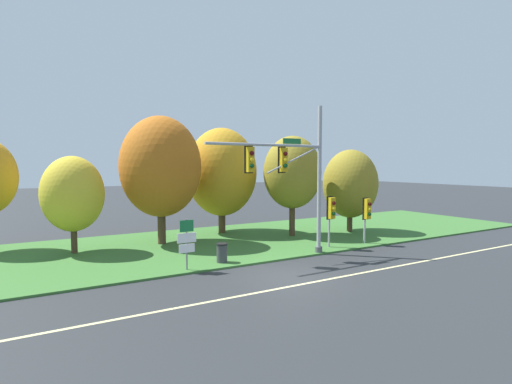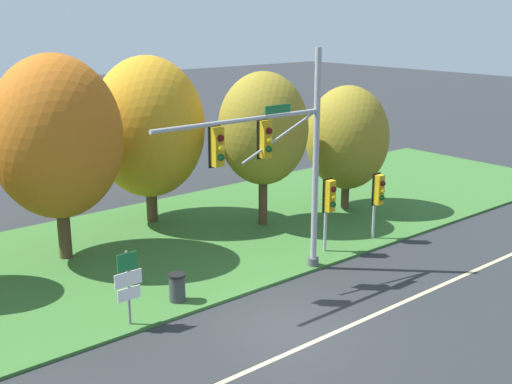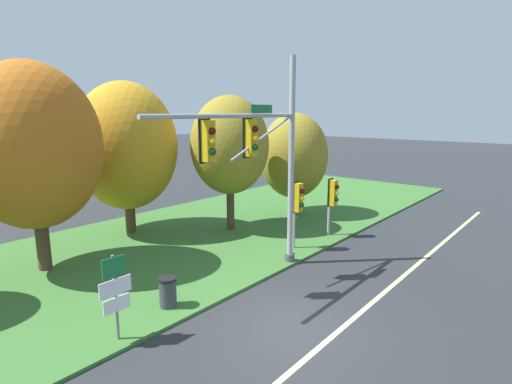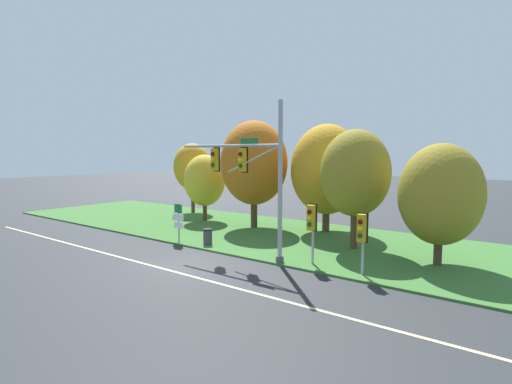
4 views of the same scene
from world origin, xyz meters
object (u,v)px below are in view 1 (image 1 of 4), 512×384
Objects in this scene: pedestrian_signal_further_along at (331,211)px; tree_tall_centre at (292,173)px; pedestrian_signal_near_kerb at (367,211)px; tree_right_far at (350,184)px; tree_left_of_mast at (73,194)px; tree_behind_signpost at (161,167)px; traffic_signal_mast at (293,171)px; tree_mid_verge at (222,172)px; trash_bin at (222,253)px; route_sign_post at (187,239)px.

pedestrian_signal_further_along is 4.80m from tree_tall_centre.
tree_right_far is at bearing 59.26° from pedestrian_signal_near_kerb.
tree_left_of_mast is 0.90× the size of tree_right_far.
tree_behind_signpost is 13.25m from tree_right_far.
tree_mid_verge is at bearing 90.43° from traffic_signal_mast.
tree_mid_verge is 9.39m from trash_bin.
tree_right_far reaches higher than trash_bin.
pedestrian_signal_further_along is at bearing -24.67° from tree_left_of_mast.
trash_bin is at bearing -79.20° from tree_behind_signpost.
tree_left_of_mast is at bearing 158.40° from pedestrian_signal_near_kerb.
traffic_signal_mast is at bearing -1.72° from route_sign_post.
tree_left_of_mast is 0.78× the size of tree_tall_centre.
route_sign_post is at bearing -152.86° from tree_tall_centre.
pedestrian_signal_near_kerb is 0.42× the size of tree_tall_centre.
tree_behind_signpost is (0.84, 6.46, 3.24)m from route_sign_post.
route_sign_post is at bearing -178.90° from pedestrian_signal_near_kerb.
traffic_signal_mast reaches higher than pedestrian_signal_further_along.
tree_right_far reaches higher than tree_left_of_mast.
tree_left_of_mast is 17.98m from tree_right_far.
tree_left_of_mast is at bearing 172.62° from tree_right_far.
pedestrian_signal_near_kerb is 1.20× the size of route_sign_post.
traffic_signal_mast is 1.18× the size of tree_tall_centre.
tree_mid_verge reaches higher than tree_tall_centre.
pedestrian_signal_further_along is 7.12m from trash_bin.
pedestrian_signal_near_kerb is 16.76m from tree_left_of_mast.
traffic_signal_mast reaches higher than trash_bin.
route_sign_post is at bearing -163.60° from tree_right_far.
tree_tall_centre is at bearing -44.68° from tree_mid_verge.
tree_mid_verge reaches higher than tree_left_of_mast.
traffic_signal_mast reaches higher than pedestrian_signal_near_kerb.
traffic_signal_mast is 11.83m from tree_left_of_mast.
tree_tall_centre is (-2.29, 4.51, 2.27)m from pedestrian_signal_near_kerb.
tree_right_far reaches higher than route_sign_post.
tree_behind_signpost is at bearing 100.80° from trash_bin.
route_sign_post is 2.24m from trash_bin.
pedestrian_signal_further_along is at bearing -143.55° from tree_right_far.
pedestrian_signal_near_kerb is at bearing 3.91° from traffic_signal_mast.
pedestrian_signal_further_along is 8.69m from tree_mid_verge.
route_sign_post is at bearing -97.38° from tree_behind_signpost.
tree_right_far is at bearing -8.28° from tree_tall_centre.
route_sign_post is 0.32× the size of tree_mid_verge.
pedestrian_signal_further_along is 1.27× the size of route_sign_post.
tree_right_far is at bearing 27.76° from traffic_signal_mast.
tree_left_of_mast is at bearing 135.45° from trash_bin.
tree_behind_signpost reaches higher than pedestrian_signal_further_along.
route_sign_post is 7.75m from tree_left_of_mast.
pedestrian_signal_further_along is at bearing -0.27° from trash_bin.
route_sign_post is 0.30× the size of tree_behind_signpost.
route_sign_post is 10.40m from tree_mid_verge.
traffic_signal_mast is 5.52m from trash_bin.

